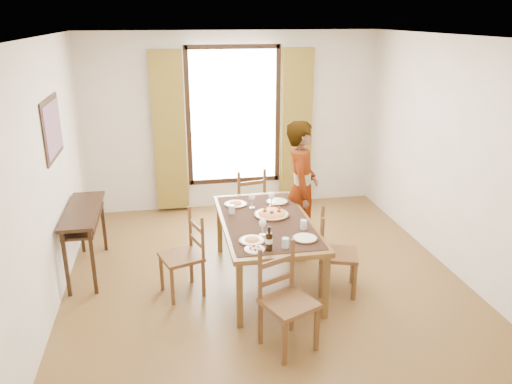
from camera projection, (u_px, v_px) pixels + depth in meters
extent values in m
plane|color=#483216|center=(265.00, 280.00, 5.80)|extent=(5.00, 5.00, 0.00)
cube|color=silver|center=(233.00, 122.00, 7.66)|extent=(4.50, 0.10, 2.70)
cube|color=silver|center=(348.00, 287.00, 3.03)|extent=(4.50, 0.10, 2.70)
cube|color=silver|center=(44.00, 181.00, 4.96)|extent=(0.10, 5.00, 2.70)
cube|color=silver|center=(457.00, 158.00, 5.73)|extent=(0.10, 5.00, 2.70)
cube|color=white|center=(267.00, 35.00, 4.88)|extent=(4.50, 5.00, 0.04)
cube|color=white|center=(233.00, 116.00, 7.60)|extent=(1.30, 0.04, 2.00)
cube|color=olive|center=(169.00, 132.00, 7.44)|extent=(0.48, 0.10, 2.40)
cube|color=olive|center=(296.00, 127.00, 7.78)|extent=(0.48, 0.10, 2.40)
cube|color=black|center=(52.00, 128.00, 5.38)|extent=(0.02, 0.86, 0.66)
cube|color=red|center=(53.00, 128.00, 5.38)|extent=(0.01, 0.76, 0.56)
cube|color=black|center=(83.00, 210.00, 5.74)|extent=(0.38, 1.20, 0.04)
cube|color=black|center=(84.00, 220.00, 5.78)|extent=(0.34, 1.10, 0.03)
cube|color=black|center=(66.00, 265.00, 5.34)|extent=(0.04, 0.04, 0.76)
cube|color=black|center=(81.00, 225.00, 6.36)|extent=(0.04, 0.04, 0.76)
cube|color=black|center=(93.00, 262.00, 5.39)|extent=(0.04, 0.04, 0.76)
cube|color=black|center=(104.00, 223.00, 6.41)|extent=(0.04, 0.04, 0.76)
cube|color=brown|center=(266.00, 223.00, 5.54)|extent=(0.99, 1.81, 0.05)
cube|color=black|center=(266.00, 220.00, 5.53)|extent=(0.91, 1.67, 0.01)
cube|color=brown|center=(239.00, 296.00, 4.81)|extent=(0.06, 0.06, 0.70)
cube|color=brown|center=(220.00, 227.00, 6.38)|extent=(0.06, 0.06, 0.70)
cube|color=brown|center=(326.00, 287.00, 4.96)|extent=(0.06, 0.06, 0.70)
cube|color=brown|center=(286.00, 222.00, 6.53)|extent=(0.06, 0.06, 0.70)
cube|color=brown|center=(181.00, 257.00, 5.38)|extent=(0.52, 0.52, 0.04)
cube|color=brown|center=(162.00, 272.00, 5.52)|extent=(0.04, 0.04, 0.44)
cube|color=brown|center=(191.00, 265.00, 5.68)|extent=(0.04, 0.04, 0.44)
cube|color=brown|center=(172.00, 286.00, 5.23)|extent=(0.04, 0.04, 0.44)
cube|color=brown|center=(203.00, 278.00, 5.39)|extent=(0.04, 0.04, 0.44)
cube|color=brown|center=(190.00, 227.00, 5.53)|extent=(0.04, 0.04, 0.49)
cube|color=brown|center=(203.00, 239.00, 5.24)|extent=(0.04, 0.04, 0.49)
cube|color=brown|center=(197.00, 241.00, 5.42)|extent=(0.13, 0.34, 0.05)
cube|color=brown|center=(196.00, 226.00, 5.36)|extent=(0.13, 0.34, 0.05)
cube|color=brown|center=(247.00, 202.00, 6.91)|extent=(0.51, 0.51, 0.04)
cube|color=brown|center=(254.00, 211.00, 7.21)|extent=(0.04, 0.04, 0.46)
cube|color=brown|center=(264.00, 220.00, 6.89)|extent=(0.04, 0.04, 0.46)
cube|color=brown|center=(230.00, 214.00, 7.08)|extent=(0.04, 0.04, 0.46)
cube|color=brown|center=(239.00, 224.00, 6.76)|extent=(0.04, 0.04, 0.46)
cube|color=brown|center=(265.00, 187.00, 6.72)|extent=(0.04, 0.04, 0.51)
cube|color=brown|center=(239.00, 190.00, 6.59)|extent=(0.04, 0.04, 0.51)
cube|color=brown|center=(252.00, 196.00, 6.69)|extent=(0.37, 0.10, 0.05)
cube|color=brown|center=(252.00, 183.00, 6.63)|extent=(0.37, 0.10, 0.05)
cube|color=brown|center=(289.00, 303.00, 4.48)|extent=(0.56, 0.56, 0.04)
cube|color=brown|center=(285.00, 342.00, 4.32)|extent=(0.04, 0.04, 0.46)
cube|color=brown|center=(260.00, 322.00, 4.60)|extent=(0.04, 0.04, 0.46)
cube|color=brown|center=(317.00, 328.00, 4.52)|extent=(0.04, 0.04, 0.46)
cube|color=brown|center=(292.00, 309.00, 4.80)|extent=(0.04, 0.04, 0.46)
cube|color=brown|center=(260.00, 275.00, 4.45)|extent=(0.04, 0.04, 0.51)
cube|color=brown|center=(292.00, 264.00, 4.65)|extent=(0.04, 0.04, 0.51)
cube|color=brown|center=(276.00, 279.00, 4.58)|extent=(0.35, 0.17, 0.05)
cube|color=brown|center=(277.00, 262.00, 4.52)|extent=(0.35, 0.17, 0.05)
cube|color=brown|center=(338.00, 254.00, 5.43)|extent=(0.52, 0.52, 0.04)
cube|color=brown|center=(354.00, 281.00, 5.32)|extent=(0.04, 0.04, 0.44)
cube|color=brown|center=(321.00, 279.00, 5.36)|extent=(0.04, 0.04, 0.44)
cube|color=brown|center=(353.00, 266.00, 5.65)|extent=(0.04, 0.04, 0.44)
cube|color=brown|center=(321.00, 264.00, 5.70)|extent=(0.04, 0.04, 0.44)
cube|color=brown|center=(322.00, 240.00, 5.21)|extent=(0.04, 0.04, 0.49)
cube|color=brown|center=(322.00, 226.00, 5.54)|extent=(0.04, 0.04, 0.49)
cube|color=brown|center=(322.00, 241.00, 5.41)|extent=(0.13, 0.35, 0.05)
cube|color=brown|center=(322.00, 226.00, 5.35)|extent=(0.13, 0.35, 0.05)
imported|color=gray|center=(301.00, 190.00, 6.16)|extent=(0.86, 0.76, 1.73)
cylinder|color=silver|center=(304.00, 224.00, 5.29)|extent=(0.07, 0.07, 0.10)
cylinder|color=silver|center=(232.00, 209.00, 5.71)|extent=(0.07, 0.07, 0.10)
cylinder|color=silver|center=(285.00, 243.00, 4.87)|extent=(0.07, 0.07, 0.10)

